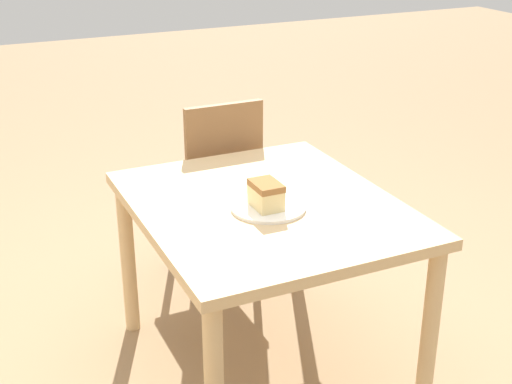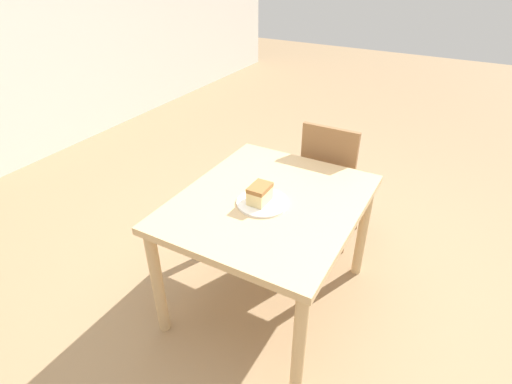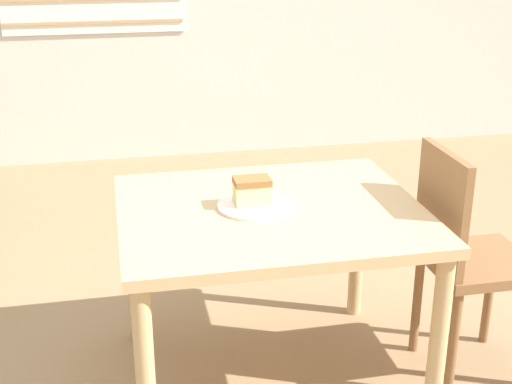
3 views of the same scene
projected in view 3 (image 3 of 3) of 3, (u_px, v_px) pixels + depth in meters
The scene contains 4 objects.
dining_table_near at pixel (270, 231), 2.53m from camera, with size 1.06×0.90×0.71m.
chair_near_window at pixel (465, 254), 2.62m from camera, with size 0.37×0.37×0.90m.
plate at pixel (255, 206), 2.49m from camera, with size 0.26×0.26×0.01m.
cake_slice at pixel (252, 191), 2.49m from camera, with size 0.13×0.09×0.09m.
Camera 3 is at (-0.54, -2.09, 1.65)m, focal length 50.00 mm.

